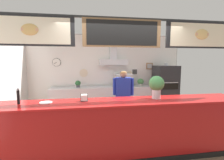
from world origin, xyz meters
name	(u,v)px	position (x,y,z in m)	size (l,w,h in m)	color
ground_plane	(120,143)	(0.00, 0.00, 0.00)	(6.68, 6.68, 0.00)	brown
back_wall_assembly	(107,70)	(0.01, 2.42, 1.47)	(5.57, 2.91, 2.73)	gray
service_counter	(125,128)	(0.00, -0.46, 0.53)	(4.66, 0.70, 1.07)	maroon
back_prep_counter	(103,100)	(-0.15, 2.24, 0.45)	(3.56, 0.57, 0.91)	silver
pizza_oven	(165,88)	(2.08, 2.06, 0.82)	(0.75, 0.75, 1.73)	#232326
shop_worker	(123,97)	(0.26, 0.87, 0.83)	(0.55, 0.31, 1.54)	#232328
espresso_machine	(123,80)	(0.57, 2.21, 1.12)	(0.60, 0.56, 0.44)	#B7BABF
potted_rosemary	(131,83)	(0.86, 2.20, 1.03)	(0.19, 0.19, 0.23)	beige
potted_oregano	(78,84)	(-1.01, 2.24, 1.03)	(0.19, 0.19, 0.23)	#4C4C51
potted_basil	(141,82)	(1.20, 2.22, 1.06)	(0.23, 0.23, 0.27)	beige
pepper_grinder	(18,96)	(-1.86, -0.42, 1.20)	(0.05, 0.05, 0.28)	black
condiment_plate	(46,102)	(-1.43, -0.39, 1.07)	(0.22, 0.22, 0.01)	white
napkin_holder	(84,98)	(-0.76, -0.35, 1.12)	(0.14, 0.13, 0.13)	#262628
basil_vase	(156,86)	(0.64, -0.38, 1.32)	(0.30, 0.30, 0.45)	silver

